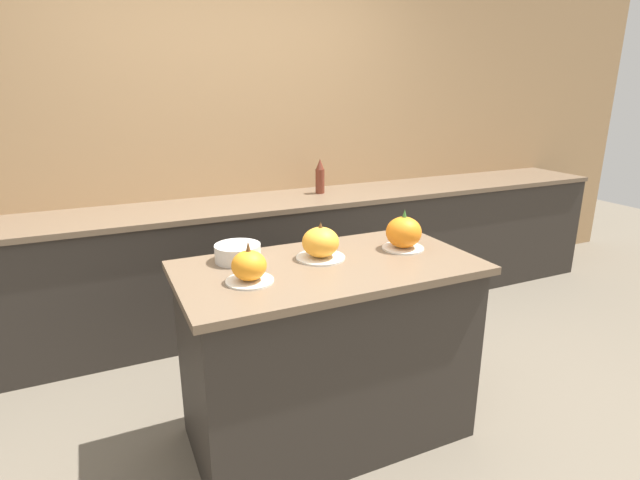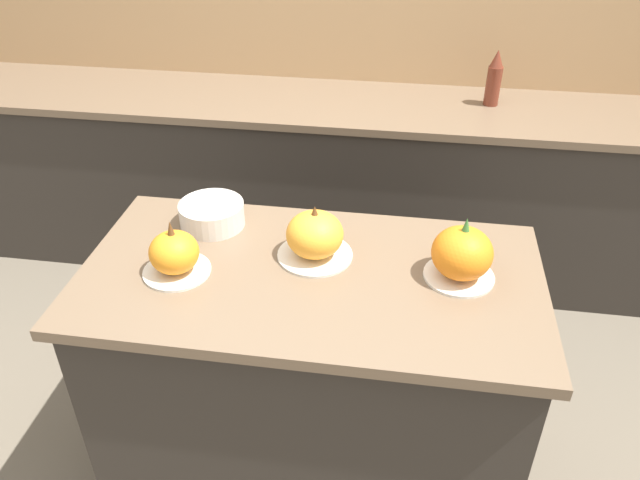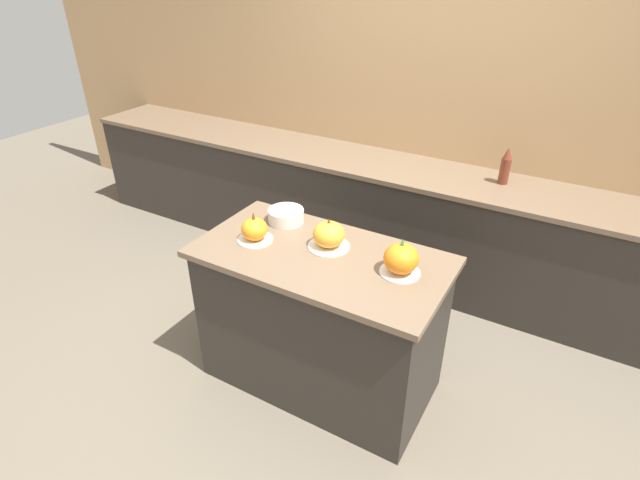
{
  "view_description": "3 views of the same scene",
  "coord_description": "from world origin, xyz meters",
  "px_view_note": "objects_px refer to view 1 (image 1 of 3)",
  "views": [
    {
      "loc": [
        -0.91,
        -1.87,
        1.64
      ],
      "look_at": [
        -0.04,
        0.02,
        1.0
      ],
      "focal_mm": 28.0,
      "sensor_mm": 36.0,
      "label": 1
    },
    {
      "loc": [
        0.25,
        -1.42,
        1.96
      ],
      "look_at": [
        0.02,
        0.03,
        0.98
      ],
      "focal_mm": 35.0,
      "sensor_mm": 36.0,
      "label": 2
    },
    {
      "loc": [
        1.1,
        -1.91,
        2.26
      ],
      "look_at": [
        -0.01,
        0.01,
        0.96
      ],
      "focal_mm": 28.0,
      "sensor_mm": 36.0,
      "label": 3
    }
  ],
  "objects_px": {
    "mixing_bowl": "(238,253)",
    "bottle_tall": "(320,177)",
    "pumpkin_cake_left": "(249,267)",
    "pumpkin_cake_right": "(404,233)",
    "pumpkin_cake_center": "(321,244)"
  },
  "relations": [
    {
      "from": "pumpkin_cake_center",
      "to": "pumpkin_cake_left",
      "type": "bearing_deg",
      "value": -159.82
    },
    {
      "from": "pumpkin_cake_right",
      "to": "mixing_bowl",
      "type": "xyz_separation_m",
      "value": [
        -0.78,
        0.16,
        -0.04
      ]
    },
    {
      "from": "pumpkin_cake_center",
      "to": "mixing_bowl",
      "type": "relative_size",
      "value": 1.09
    },
    {
      "from": "pumpkin_cake_left",
      "to": "pumpkin_cake_center",
      "type": "xyz_separation_m",
      "value": [
        0.38,
        0.14,
        0.01
      ]
    },
    {
      "from": "pumpkin_cake_left",
      "to": "pumpkin_cake_center",
      "type": "relative_size",
      "value": 0.87
    },
    {
      "from": "mixing_bowl",
      "to": "pumpkin_cake_left",
      "type": "bearing_deg",
      "value": -95.9
    },
    {
      "from": "pumpkin_cake_right",
      "to": "bottle_tall",
      "type": "relative_size",
      "value": 0.8
    },
    {
      "from": "pumpkin_cake_center",
      "to": "pumpkin_cake_right",
      "type": "relative_size",
      "value": 1.12
    },
    {
      "from": "pumpkin_cake_left",
      "to": "mixing_bowl",
      "type": "xyz_separation_m",
      "value": [
        0.03,
        0.26,
        -0.02
      ]
    },
    {
      "from": "bottle_tall",
      "to": "mixing_bowl",
      "type": "bearing_deg",
      "value": -128.77
    },
    {
      "from": "pumpkin_cake_right",
      "to": "bottle_tall",
      "type": "height_order",
      "value": "bottle_tall"
    },
    {
      "from": "pumpkin_cake_center",
      "to": "bottle_tall",
      "type": "bearing_deg",
      "value": 65.28
    },
    {
      "from": "mixing_bowl",
      "to": "bottle_tall",
      "type": "bearing_deg",
      "value": 51.23
    },
    {
      "from": "pumpkin_cake_left",
      "to": "pumpkin_cake_right",
      "type": "height_order",
      "value": "pumpkin_cake_right"
    },
    {
      "from": "pumpkin_cake_left",
      "to": "pumpkin_cake_right",
      "type": "bearing_deg",
      "value": 7.06
    }
  ]
}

